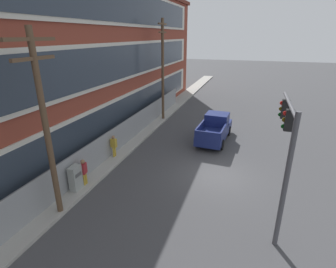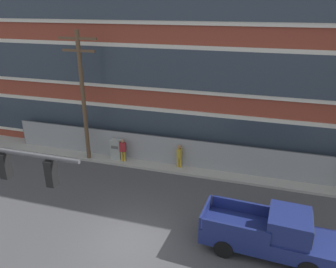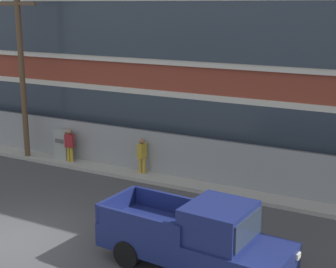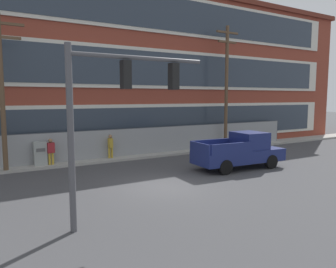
{
  "view_description": "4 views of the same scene",
  "coord_description": "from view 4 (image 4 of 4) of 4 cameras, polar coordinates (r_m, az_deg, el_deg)",
  "views": [
    {
      "loc": [
        -14.24,
        -1.43,
        8.04
      ],
      "look_at": [
        -0.33,
        3.06,
        2.5
      ],
      "focal_mm": 28.0,
      "sensor_mm": 36.0,
      "label": 1
    },
    {
      "loc": [
        4.98,
        -10.69,
        9.79
      ],
      "look_at": [
        0.34,
        4.43,
        3.47
      ],
      "focal_mm": 35.0,
      "sensor_mm": 36.0,
      "label": 2
    },
    {
      "loc": [
        11.36,
        -10.63,
        7.18
      ],
      "look_at": [
        4.56,
        1.64,
        3.62
      ],
      "focal_mm": 55.0,
      "sensor_mm": 36.0,
      "label": 3
    },
    {
      "loc": [
        -7.3,
        -12.71,
        4.07
      ],
      "look_at": [
        2.83,
        4.2,
        1.86
      ],
      "focal_mm": 35.0,
      "sensor_mm": 36.0,
      "label": 4
    }
  ],
  "objects": [
    {
      "name": "ground_plane",
      "position": [
        15.21,
        -1.02,
        -9.12
      ],
      "size": [
        160.0,
        160.0,
        0.0
      ],
      "primitive_type": "plane",
      "color": "#424244"
    },
    {
      "name": "sidewalk_building_side",
      "position": [
        21.72,
        -10.77,
        -4.3
      ],
      "size": [
        80.0,
        1.83,
        0.16
      ],
      "primitive_type": "cube",
      "color": "#9E9B93",
      "rests_on": "ground"
    },
    {
      "name": "brick_mill_building",
      "position": [
        26.58,
        -20.33,
        10.46
      ],
      "size": [
        54.47,
        10.68,
        12.24
      ],
      "color": "brown",
      "rests_on": "ground"
    },
    {
      "name": "chain_link_fence",
      "position": [
        22.55,
        -5.34,
        -1.42
      ],
      "size": [
        27.91,
        0.06,
        1.99
      ],
      "color": "gray",
      "rests_on": "ground"
    },
    {
      "name": "traffic_signal_mast",
      "position": [
        10.44,
        -9.42,
        5.8
      ],
      "size": [
        4.75,
        0.43,
        5.63
      ],
      "color": "#4C4C51",
      "rests_on": "ground"
    },
    {
      "name": "pickup_truck_navy",
      "position": [
        19.28,
        12.54,
        -3.02
      ],
      "size": [
        5.56,
        2.28,
        2.07
      ],
      "color": "navy",
      "rests_on": "ground"
    },
    {
      "name": "utility_pole_near_corner",
      "position": [
        19.46,
        -27.01,
        7.45
      ],
      "size": [
        2.51,
        0.26,
        8.39
      ],
      "color": "brown",
      "rests_on": "ground"
    },
    {
      "name": "utility_pole_midblock",
      "position": [
        25.87,
        10.15,
        8.66
      ],
      "size": [
        2.05,
        0.26,
        9.46
      ],
      "color": "brown",
      "rests_on": "ground"
    },
    {
      "name": "electrical_cabinet",
      "position": [
        20.33,
        -21.35,
        -3.39
      ],
      "size": [
        0.7,
        0.43,
        1.53
      ],
      "color": "#939993",
      "rests_on": "ground"
    },
    {
      "name": "pedestrian_near_cabinet",
      "position": [
        21.47,
        -9.99,
        -1.99
      ],
      "size": [
        0.32,
        0.42,
        1.69
      ],
      "color": "#B7932D",
      "rests_on": "ground"
    },
    {
      "name": "pedestrian_by_fence",
      "position": [
        20.25,
        -19.73,
        -2.77
      ],
      "size": [
        0.44,
        0.31,
        1.69
      ],
      "color": "#B7932D",
      "rests_on": "ground"
    }
  ]
}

